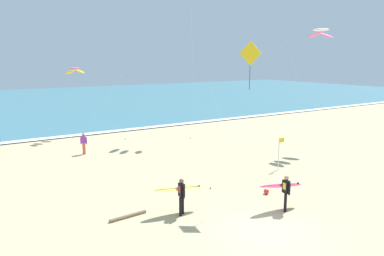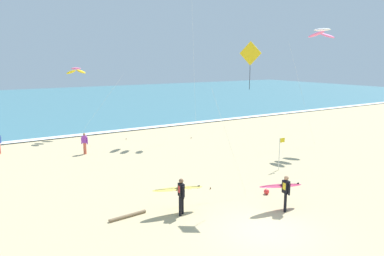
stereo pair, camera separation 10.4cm
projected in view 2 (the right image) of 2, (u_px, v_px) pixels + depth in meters
name	position (u px, v px, depth m)	size (l,w,h in m)	color
ground_plane	(266.00, 230.00, 15.35)	(160.00, 160.00, 0.00)	tan
ocean_water	(32.00, 103.00, 59.52)	(160.00, 60.00, 0.08)	teal
shoreline_foam	(90.00, 134.00, 34.83)	(160.00, 1.02, 0.01)	white
surfer_lead	(283.00, 188.00, 17.26)	(2.48, 1.02, 1.71)	black
surfer_trailing	(180.00, 191.00, 16.86)	(2.54, 1.03, 1.71)	black
kite_arc_ivory_near	(322.00, 33.00, 28.32)	(2.95, 3.71, 9.20)	pink
kite_arc_rose_mid	(76.00, 71.00, 32.97)	(4.13, 4.57, 6.19)	yellow
kite_diamond_golden_far	(249.00, 59.00, 17.82)	(1.11, 2.53, 7.75)	yellow
bystander_purple_top	(85.00, 143.00, 27.57)	(0.42, 0.34, 1.59)	#D8593F
lifeguard_flag	(280.00, 150.00, 23.54)	(0.45, 0.05, 2.10)	silver
beach_ball	(266.00, 192.00, 19.45)	(0.28, 0.28, 0.28)	red
driftwood_log	(128.00, 216.00, 16.61)	(0.15, 0.15, 1.79)	#846B4C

